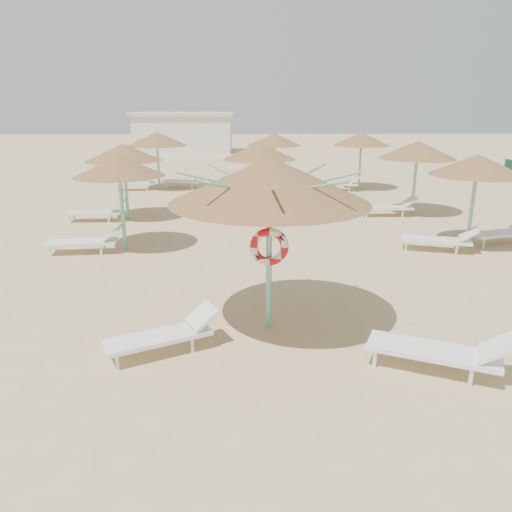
{
  "coord_description": "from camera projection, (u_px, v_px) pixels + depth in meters",
  "views": [
    {
      "loc": [
        -0.72,
        -8.39,
        4.06
      ],
      "look_at": [
        -0.54,
        0.56,
        1.3
      ],
      "focal_mm": 35.0,
      "sensor_mm": 36.0,
      "label": 1
    }
  ],
  "objects": [
    {
      "name": "ground",
      "position": [
        286.0,
        332.0,
        9.22
      ],
      "size": [
        120.0,
        120.0,
        0.0
      ],
      "primitive_type": "plane",
      "color": "tan",
      "rests_on": "ground"
    },
    {
      "name": "main_palapa",
      "position": [
        270.0,
        181.0,
        8.61
      ],
      "size": [
        3.55,
        3.55,
        3.18
      ],
      "color": "#6CBC9F",
      "rests_on": "ground"
    },
    {
      "name": "lounger_main_a",
      "position": [
        165.0,
        334.0,
        8.39
      ],
      "size": [
        1.96,
        1.37,
        0.69
      ],
      "rotation": [
        0.0,
        0.0,
        0.47
      ],
      "color": "white",
      "rests_on": "ground"
    },
    {
      "name": "lounger_main_b",
      "position": [
        443.0,
        351.0,
        7.74
      ],
      "size": [
        2.22,
        1.46,
        0.78
      ],
      "rotation": [
        0.0,
        0.0,
        -0.42
      ],
      "color": "white",
      "rests_on": "ground"
    },
    {
      "name": "palapa_field",
      "position": [
        293.0,
        151.0,
        18.84
      ],
      "size": [
        18.7,
        13.94,
        2.72
      ],
      "color": "#6CBC9F",
      "rests_on": "ground"
    },
    {
      "name": "service_hut",
      "position": [
        184.0,
        132.0,
        42.06
      ],
      "size": [
        8.4,
        4.4,
        3.25
      ],
      "color": "silver",
      "rests_on": "ground"
    }
  ]
}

